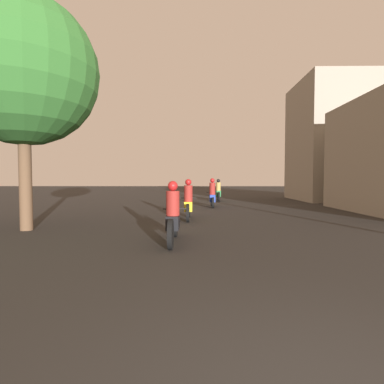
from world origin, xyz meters
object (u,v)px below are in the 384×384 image
at_px(motorcycle_blue, 212,196).
at_px(motorcycle_green, 218,192).
at_px(motorcycle_black, 173,218).
at_px(street_tree, 23,71).
at_px(motorcycle_yellow, 188,203).
at_px(building_right_far, 339,141).

height_order(motorcycle_blue, motorcycle_green, motorcycle_blue).
bearing_deg(motorcycle_black, street_tree, 163.12).
bearing_deg(motorcycle_green, motorcycle_yellow, -107.62).
distance_m(motorcycle_black, building_right_far, 18.57).
xyz_separation_m(motorcycle_green, street_tree, (-6.64, -11.87, 4.10)).
xyz_separation_m(motorcycle_black, motorcycle_blue, (1.43, 9.15, 0.02)).
distance_m(motorcycle_black, street_tree, 6.36).
bearing_deg(motorcycle_yellow, street_tree, -147.33).
xyz_separation_m(motorcycle_black, building_right_far, (10.81, 14.65, 3.63)).
bearing_deg(motorcycle_blue, motorcycle_green, 89.98).
bearing_deg(street_tree, motorcycle_green, 60.79).
bearing_deg(building_right_far, motorcycle_blue, -149.61).
distance_m(motorcycle_black, motorcycle_green, 13.71).
relative_size(motorcycle_black, motorcycle_green, 1.11).
height_order(motorcycle_black, motorcycle_yellow, motorcycle_yellow).
bearing_deg(motorcycle_yellow, motorcycle_blue, 82.84).
distance_m(motorcycle_green, building_right_far, 9.52).
height_order(motorcycle_yellow, motorcycle_green, motorcycle_yellow).
distance_m(motorcycle_yellow, motorcycle_blue, 5.18).
height_order(motorcycle_green, building_right_far, building_right_far).
relative_size(motorcycle_blue, building_right_far, 0.23).
relative_size(motorcycle_yellow, motorcycle_green, 1.07).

